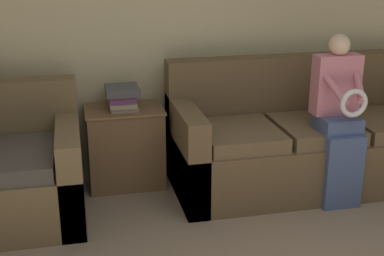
{
  "coord_description": "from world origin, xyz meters",
  "views": [
    {
      "loc": [
        -1.04,
        -1.4,
        1.81
      ],
      "look_at": [
        -0.33,
        1.68,
        0.73
      ],
      "focal_mm": 50.0,
      "sensor_mm": 36.0,
      "label": 1
    }
  ],
  "objects_px": {
    "couch_main": "(305,141)",
    "book_stack": "(122,97)",
    "child_left_seated": "(339,115)",
    "side_shelf": "(125,146)"
  },
  "relations": [
    {
      "from": "couch_main",
      "to": "child_left_seated",
      "type": "relative_size",
      "value": 1.72
    },
    {
      "from": "couch_main",
      "to": "side_shelf",
      "type": "xyz_separation_m",
      "value": [
        -1.4,
        0.27,
        -0.02
      ]
    },
    {
      "from": "child_left_seated",
      "to": "couch_main",
      "type": "bearing_deg",
      "value": 101.34
    },
    {
      "from": "couch_main",
      "to": "child_left_seated",
      "type": "distance_m",
      "value": 0.49
    },
    {
      "from": "book_stack",
      "to": "couch_main",
      "type": "bearing_deg",
      "value": -10.95
    },
    {
      "from": "couch_main",
      "to": "book_stack",
      "type": "bearing_deg",
      "value": 169.05
    },
    {
      "from": "couch_main",
      "to": "book_stack",
      "type": "relative_size",
      "value": 6.57
    },
    {
      "from": "book_stack",
      "to": "child_left_seated",
      "type": "bearing_deg",
      "value": -23.36
    },
    {
      "from": "couch_main",
      "to": "side_shelf",
      "type": "distance_m",
      "value": 1.43
    },
    {
      "from": "child_left_seated",
      "to": "side_shelf",
      "type": "xyz_separation_m",
      "value": [
        -1.48,
        0.64,
        -0.34
      ]
    }
  ]
}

